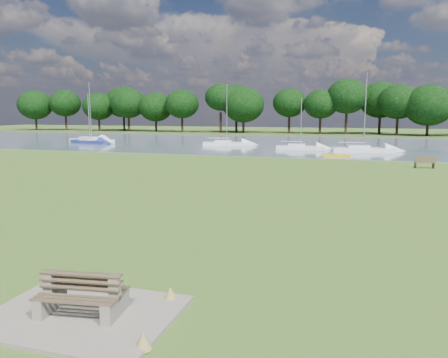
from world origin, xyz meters
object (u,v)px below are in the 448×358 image
(bench_pair, at_px, (82,295))
(sailboat_5, at_px, (363,148))
(kayak, at_px, (337,156))
(riverbank_bench, at_px, (425,162))
(sailboat_4, at_px, (91,139))
(sailboat_0, at_px, (226,142))
(sailboat_3, at_px, (300,146))
(sailboat_6, at_px, (90,141))

(bench_pair, xyz_separation_m, sailboat_5, (6.48, 44.66, -0.01))
(kayak, bearing_deg, riverbank_bench, -42.42)
(sailboat_4, bearing_deg, sailboat_0, 21.94)
(riverbank_bench, relative_size, sailboat_5, 0.19)
(sailboat_0, relative_size, sailboat_5, 0.93)
(bench_pair, distance_m, sailboat_0, 50.80)
(sailboat_0, bearing_deg, sailboat_3, -30.47)
(sailboat_0, xyz_separation_m, sailboat_3, (10.52, -3.52, -0.03))
(sailboat_4, relative_size, sailboat_6, 1.23)
(sailboat_0, bearing_deg, riverbank_bench, -50.91)
(kayak, relative_size, sailboat_0, 0.34)
(kayak, xyz_separation_m, sailboat_4, (-36.28, 10.84, 0.37))
(sailboat_0, distance_m, sailboat_5, 18.54)
(kayak, xyz_separation_m, sailboat_6, (-35.46, 9.22, 0.30))
(riverbank_bench, relative_size, sailboat_6, 0.23)
(riverbank_bench, bearing_deg, sailboat_6, 151.40)
(riverbank_bench, xyz_separation_m, sailboat_4, (-43.70, 17.70, 0.05))
(sailboat_0, bearing_deg, sailboat_5, -27.12)
(kayak, height_order, sailboat_4, sailboat_4)
(sailboat_3, bearing_deg, sailboat_5, -16.47)
(bench_pair, height_order, sailboat_4, sailboat_4)
(bench_pair, height_order, sailboat_5, sailboat_5)
(sailboat_4, xyz_separation_m, sailboat_5, (38.88, -4.19, -0.05))
(sailboat_5, bearing_deg, sailboat_6, 165.04)
(kayak, bearing_deg, sailboat_3, 121.20)
(sailboat_3, bearing_deg, riverbank_bench, -56.89)
(sailboat_4, bearing_deg, sailboat_5, 13.99)
(sailboat_3, bearing_deg, sailboat_0, 155.20)
(sailboat_3, distance_m, sailboat_5, 7.49)
(sailboat_3, relative_size, sailboat_6, 0.86)
(sailboat_4, bearing_deg, kayak, 3.49)
(sailboat_6, bearing_deg, riverbank_bench, -9.59)
(bench_pair, height_order, riverbank_bench, bench_pair)
(sailboat_0, height_order, sailboat_6, sailboat_0)
(sailboat_3, bearing_deg, sailboat_6, 171.40)
(bench_pair, height_order, sailboat_0, sailboat_0)
(bench_pair, relative_size, sailboat_5, 0.23)
(sailboat_3, bearing_deg, sailboat_4, 168.52)
(sailboat_4, bearing_deg, bench_pair, -36.31)
(sailboat_0, distance_m, sailboat_3, 11.10)
(sailboat_5, relative_size, sailboat_6, 1.24)
(riverbank_bench, bearing_deg, sailboat_5, 101.58)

